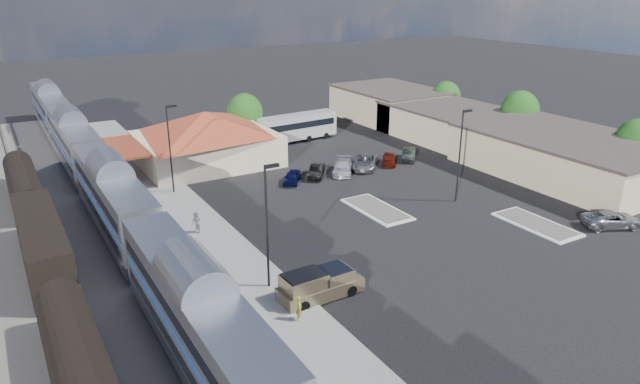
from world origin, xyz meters
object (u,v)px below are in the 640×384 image
suv (612,219)px  pickup_truck (321,284)px  station_depot (206,138)px  coach_bus (297,126)px

suv → pickup_truck: bearing=110.7°
station_depot → pickup_truck: bearing=-96.8°
station_depot → coach_bus: (13.90, 3.51, -1.06)m
suv → station_depot: bearing=60.2°
pickup_truck → coach_bus: size_ratio=0.52×
pickup_truck → suv: pickup_truck is taller
pickup_truck → coach_bus: bearing=-27.8°
station_depot → suv: size_ratio=3.62×
suv → coach_bus: coach_bus is taller
station_depot → pickup_truck: 33.13m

